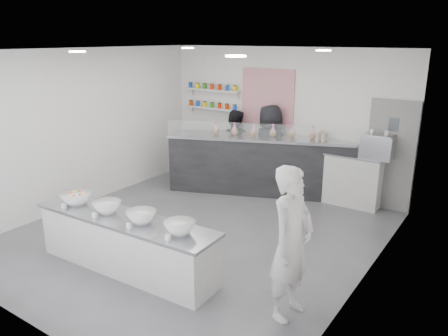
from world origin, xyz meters
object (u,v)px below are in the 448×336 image
at_px(prep_counter, 126,244).
at_px(back_bar, 262,165).
at_px(staff_right, 270,148).
at_px(espresso_ledge, 345,179).
at_px(woman_prep, 291,244).
at_px(espresso_machine, 378,147).
at_px(staff_left, 234,147).

xyz_separation_m(prep_counter, back_bar, (-0.00, 3.89, 0.21)).
height_order(prep_counter, staff_right, staff_right).
xyz_separation_m(espresso_ledge, woman_prep, (0.71, -3.91, 0.42)).
bearing_deg(espresso_ledge, back_bar, -167.69).
xyz_separation_m(prep_counter, espresso_machine, (2.22, 4.25, 0.84)).
xyz_separation_m(prep_counter, woman_prep, (2.37, 0.34, 0.53)).
xyz_separation_m(woman_prep, staff_right, (-2.35, 3.79, -0.00)).
distance_m(woman_prep, staff_left, 4.99).
bearing_deg(espresso_machine, staff_left, -177.87).
bearing_deg(staff_left, espresso_ledge, 171.76).
relative_size(back_bar, espresso_machine, 6.84).
distance_m(espresso_machine, staff_right, 2.22).
distance_m(prep_counter, back_bar, 3.89).
distance_m(espresso_ledge, woman_prep, 3.99).
relative_size(staff_left, staff_right, 0.90).
xyz_separation_m(prep_counter, staff_left, (-0.87, 4.14, 0.43)).
height_order(back_bar, espresso_ledge, back_bar).
relative_size(back_bar, staff_right, 2.14).
height_order(espresso_machine, staff_left, staff_left).
distance_m(woman_prep, staff_right, 4.46).
bearing_deg(espresso_ledge, staff_left, -177.41).
height_order(woman_prep, staff_left, woman_prep).
height_order(espresso_ledge, staff_right, staff_right).
xyz_separation_m(staff_left, staff_right, (0.89, 0.00, 0.09)).
distance_m(back_bar, staff_left, 0.93).
distance_m(espresso_ledge, staff_left, 2.56).
height_order(espresso_machine, staff_right, staff_right).
height_order(espresso_ledge, woman_prep, woman_prep).
xyz_separation_m(espresso_machine, staff_left, (-3.09, -0.11, -0.41)).
distance_m(staff_left, staff_right, 0.90).
relative_size(prep_counter, espresso_ledge, 2.13).
xyz_separation_m(espresso_ledge, espresso_machine, (0.55, 0.00, 0.73)).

